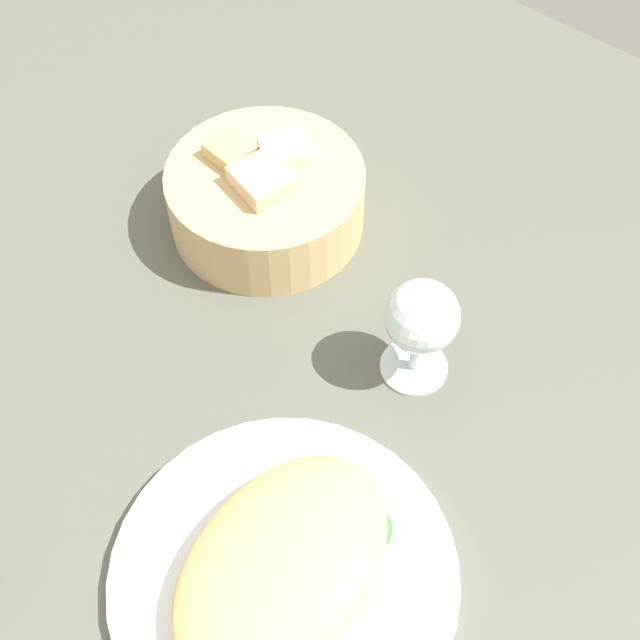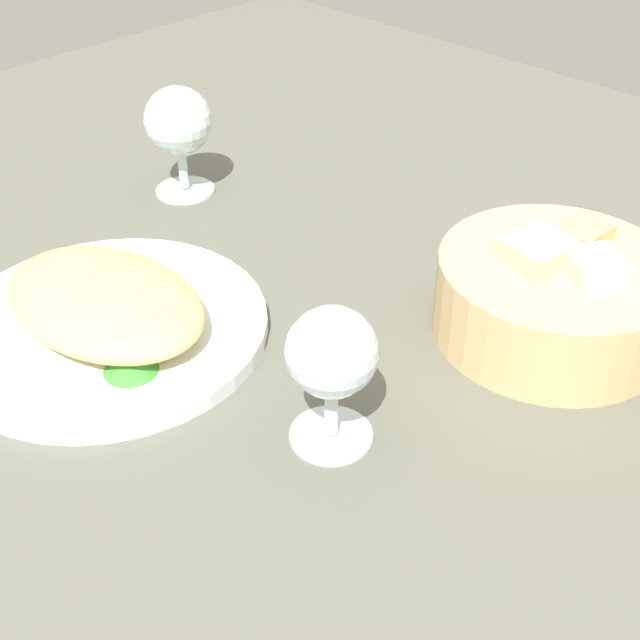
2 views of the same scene
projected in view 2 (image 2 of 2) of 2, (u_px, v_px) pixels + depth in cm
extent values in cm
cube|color=#58584D|center=(250.00, 317.00, 75.64)|extent=(140.00, 140.00, 2.00)
cylinder|color=white|center=(109.00, 327.00, 71.63)|extent=(26.95, 26.95, 1.40)
ellipsoid|color=#E2C271|center=(104.00, 301.00, 70.02)|extent=(20.74, 14.60, 4.05)
cone|color=#388C32|center=(130.00, 363.00, 65.51)|extent=(4.36, 4.36, 1.53)
cylinder|color=tan|center=(553.00, 298.00, 70.28)|extent=(19.64, 19.64, 6.96)
cube|color=beige|center=(592.00, 281.00, 66.97)|extent=(6.07, 5.96, 4.54)
cube|color=tan|center=(579.00, 247.00, 71.13)|extent=(4.04, 4.43, 4.19)
cube|color=beige|center=(536.00, 268.00, 68.82)|extent=(5.82, 6.23, 5.32)
cylinder|color=silver|center=(331.00, 433.00, 61.87)|extent=(6.18, 6.18, 0.60)
cylinder|color=silver|center=(331.00, 410.00, 60.48)|extent=(1.00, 1.00, 4.09)
sphere|color=silver|center=(332.00, 352.00, 57.34)|extent=(6.48, 6.48, 6.48)
cylinder|color=silver|center=(185.00, 189.00, 92.67)|extent=(6.42, 6.42, 0.60)
cylinder|color=silver|center=(183.00, 169.00, 91.29)|extent=(1.00, 1.00, 4.07)
sphere|color=silver|center=(178.00, 120.00, 87.96)|extent=(7.14, 7.14, 7.14)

